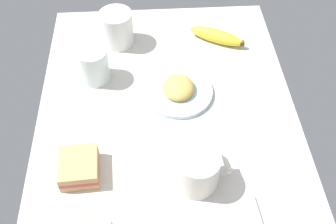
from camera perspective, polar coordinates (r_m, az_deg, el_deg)
name	(u,v)px	position (r cm, az deg, el deg)	size (l,w,h in cm)	color
tabletop	(168,122)	(97.72, 0.00, -1.50)	(90.00, 64.00, 2.00)	beige
plate_of_food	(178,90)	(101.72, 1.48, 3.18)	(17.73, 17.73, 4.22)	silver
coffee_mug_black	(197,170)	(83.55, 4.24, -8.28)	(9.41, 11.94, 9.01)	silver
coffee_mug_milky	(117,28)	(115.07, -7.38, 11.92)	(11.53, 10.01, 9.94)	white
sandwich_side	(79,167)	(88.65, -12.64, -7.73)	(9.59, 8.72, 4.40)	tan
glass_of_milk	(94,67)	(105.47, -10.57, 6.44)	(7.91, 7.91, 9.44)	silver
banana	(217,36)	(117.13, 7.00, 10.77)	(11.07, 16.10, 3.92)	yellow
paper_napkin	(253,144)	(94.55, 12.12, -4.49)	(12.10, 12.10, 0.30)	white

